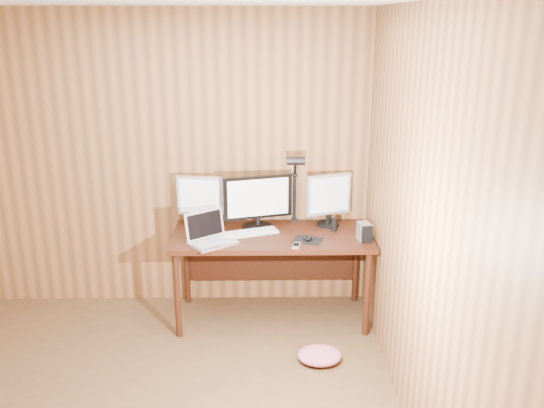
{
  "coord_description": "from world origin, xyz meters",
  "views": [
    {
      "loc": [
        0.86,
        -2.71,
        2.39
      ],
      "look_at": [
        0.93,
        1.58,
        1.02
      ],
      "focal_mm": 38.0,
      "sensor_mm": 36.0,
      "label": 1
    }
  ],
  "objects_px": {
    "desk": "(272,245)",
    "speaker": "(334,224)",
    "monitor_center": "(258,201)",
    "phone": "(296,245)",
    "laptop": "(209,235)",
    "hard_drive": "(364,232)",
    "monitor_left": "(200,200)",
    "monitor_right": "(329,198)",
    "mouse": "(308,238)",
    "desk_lamp": "(295,179)",
    "keyboard": "(249,233)"
  },
  "relations": [
    {
      "from": "desk",
      "to": "keyboard",
      "type": "distance_m",
      "value": 0.24
    },
    {
      "from": "laptop",
      "to": "desk_lamp",
      "type": "xyz_separation_m",
      "value": [
        0.68,
        0.4,
        0.33
      ]
    },
    {
      "from": "monitor_center",
      "to": "desk_lamp",
      "type": "relative_size",
      "value": 0.89
    },
    {
      "from": "laptop",
      "to": "hard_drive",
      "type": "relative_size",
      "value": 2.93
    },
    {
      "from": "desk",
      "to": "speaker",
      "type": "distance_m",
      "value": 0.54
    },
    {
      "from": "desk",
      "to": "desk_lamp",
      "type": "xyz_separation_m",
      "value": [
        0.2,
        0.16,
        0.52
      ]
    },
    {
      "from": "monitor_right",
      "to": "keyboard",
      "type": "distance_m",
      "value": 0.72
    },
    {
      "from": "monitor_right",
      "to": "mouse",
      "type": "bearing_deg",
      "value": -140.09
    },
    {
      "from": "monitor_center",
      "to": "phone",
      "type": "relative_size",
      "value": 4.67
    },
    {
      "from": "desk",
      "to": "mouse",
      "type": "distance_m",
      "value": 0.38
    },
    {
      "from": "monitor_center",
      "to": "mouse",
      "type": "bearing_deg",
      "value": -50.66
    },
    {
      "from": "monitor_center",
      "to": "monitor_left",
      "type": "distance_m",
      "value": 0.48
    },
    {
      "from": "desk",
      "to": "monitor_left",
      "type": "xyz_separation_m",
      "value": [
        -0.59,
        0.13,
        0.35
      ]
    },
    {
      "from": "monitor_right",
      "to": "desk_lamp",
      "type": "xyz_separation_m",
      "value": [
        -0.28,
        0.03,
        0.16
      ]
    },
    {
      "from": "hard_drive",
      "to": "speaker",
      "type": "height_order",
      "value": "hard_drive"
    },
    {
      "from": "hard_drive",
      "to": "speaker",
      "type": "bearing_deg",
      "value": 124.35
    },
    {
      "from": "laptop",
      "to": "desk_lamp",
      "type": "distance_m",
      "value": 0.86
    },
    {
      "from": "keyboard",
      "to": "phone",
      "type": "height_order",
      "value": "keyboard"
    },
    {
      "from": "monitor_right",
      "to": "hard_drive",
      "type": "distance_m",
      "value": 0.46
    },
    {
      "from": "monitor_left",
      "to": "speaker",
      "type": "bearing_deg",
      "value": 1.4
    },
    {
      "from": "hard_drive",
      "to": "speaker",
      "type": "distance_m",
      "value": 0.3
    },
    {
      "from": "desk",
      "to": "keyboard",
      "type": "height_order",
      "value": "keyboard"
    },
    {
      "from": "speaker",
      "to": "desk_lamp",
      "type": "xyz_separation_m",
      "value": [
        -0.31,
        0.17,
        0.34
      ]
    },
    {
      "from": "monitor_center",
      "to": "mouse",
      "type": "height_order",
      "value": "monitor_center"
    },
    {
      "from": "keyboard",
      "to": "desk_lamp",
      "type": "relative_size",
      "value": 0.77
    },
    {
      "from": "monitor_center",
      "to": "phone",
      "type": "distance_m",
      "value": 0.55
    },
    {
      "from": "hard_drive",
      "to": "monitor_center",
      "type": "bearing_deg",
      "value": 151.43
    },
    {
      "from": "desk",
      "to": "phone",
      "type": "distance_m",
      "value": 0.4
    },
    {
      "from": "monitor_right",
      "to": "mouse",
      "type": "xyz_separation_m",
      "value": [
        -0.19,
        -0.34,
        -0.21
      ]
    },
    {
      "from": "monitor_center",
      "to": "laptop",
      "type": "height_order",
      "value": "monitor_center"
    },
    {
      "from": "phone",
      "to": "hard_drive",
      "type": "bearing_deg",
      "value": 24.01
    },
    {
      "from": "monitor_left",
      "to": "phone",
      "type": "distance_m",
      "value": 0.93
    },
    {
      "from": "monitor_center",
      "to": "monitor_right",
      "type": "distance_m",
      "value": 0.59
    },
    {
      "from": "desk",
      "to": "hard_drive",
      "type": "distance_m",
      "value": 0.78
    },
    {
      "from": "hard_drive",
      "to": "desk",
      "type": "bearing_deg",
      "value": 152.98
    },
    {
      "from": "monitor_left",
      "to": "speaker",
      "type": "relative_size",
      "value": 3.75
    },
    {
      "from": "laptop",
      "to": "keyboard",
      "type": "relative_size",
      "value": 0.86
    },
    {
      "from": "laptop",
      "to": "phone",
      "type": "distance_m",
      "value": 0.68
    },
    {
      "from": "hard_drive",
      "to": "phone",
      "type": "xyz_separation_m",
      "value": [
        -0.53,
        -0.11,
        -0.06
      ]
    },
    {
      "from": "monitor_center",
      "to": "monitor_left",
      "type": "xyz_separation_m",
      "value": [
        -0.48,
        0.07,
        -0.0
      ]
    },
    {
      "from": "monitor_center",
      "to": "monitor_right",
      "type": "bearing_deg",
      "value": -8.98
    },
    {
      "from": "speaker",
      "to": "hard_drive",
      "type": "bearing_deg",
      "value": -46.08
    },
    {
      "from": "laptop",
      "to": "monitor_left",
      "type": "bearing_deg",
      "value": 69.3
    },
    {
      "from": "monitor_center",
      "to": "phone",
      "type": "height_order",
      "value": "monitor_center"
    },
    {
      "from": "monitor_center",
      "to": "desk_lamp",
      "type": "height_order",
      "value": "desk_lamp"
    },
    {
      "from": "monitor_center",
      "to": "mouse",
      "type": "relative_size",
      "value": 5.14
    },
    {
      "from": "desk",
      "to": "monitor_left",
      "type": "bearing_deg",
      "value": 167.57
    },
    {
      "from": "desk",
      "to": "monitor_right",
      "type": "relative_size",
      "value": 3.64
    },
    {
      "from": "desk",
      "to": "monitor_left",
      "type": "distance_m",
      "value": 0.7
    },
    {
      "from": "desk",
      "to": "laptop",
      "type": "relative_size",
      "value": 3.79
    }
  ]
}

